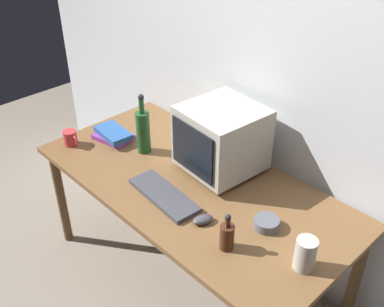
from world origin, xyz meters
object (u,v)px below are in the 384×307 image
at_px(crt_monitor, 222,139).
at_px(mug, 70,138).
at_px(keyboard, 164,195).
at_px(bottle_tall, 143,130).
at_px(computer_mouse, 203,220).
at_px(bottle_short, 227,236).
at_px(book_stack, 113,135).
at_px(cd_spindle, 266,223).
at_px(metal_canister, 305,254).

bearing_deg(crt_monitor, mug, -149.82).
bearing_deg(mug, keyboard, 5.52).
height_order(bottle_tall, mug, bottle_tall).
bearing_deg(computer_mouse, bottle_short, 7.55).
bearing_deg(book_stack, keyboard, -12.87).
bearing_deg(keyboard, bottle_short, 0.99).
relative_size(crt_monitor, keyboard, 0.99).
relative_size(keyboard, computer_mouse, 4.20).
distance_m(keyboard, bottle_tall, 0.46).
distance_m(computer_mouse, cd_spindle, 0.29).
relative_size(bottle_short, cd_spindle, 1.56).
relative_size(mug, metal_canister, 0.80).
height_order(bottle_tall, book_stack, bottle_tall).
distance_m(bottle_short, book_stack, 1.10).
height_order(keyboard, bottle_short, bottle_short).
xyz_separation_m(book_stack, metal_canister, (1.38, -0.03, 0.04)).
xyz_separation_m(computer_mouse, metal_canister, (0.48, 0.11, 0.06)).
bearing_deg(book_stack, metal_canister, -1.14).
distance_m(bottle_short, mug, 1.21).
xyz_separation_m(crt_monitor, bottle_short, (0.43, -0.41, -0.12)).
xyz_separation_m(bottle_short, metal_canister, (0.30, 0.15, 0.01)).
xyz_separation_m(crt_monitor, metal_canister, (0.73, -0.27, -0.12)).
bearing_deg(bottle_short, book_stack, 170.83).
relative_size(book_stack, metal_canister, 1.67).
distance_m(book_stack, cd_spindle, 1.12).
bearing_deg(computer_mouse, crt_monitor, 142.11).
distance_m(crt_monitor, metal_canister, 0.78).
bearing_deg(book_stack, bottle_tall, 12.80).
distance_m(crt_monitor, book_stack, 0.72).
relative_size(keyboard, cd_spindle, 3.50).
bearing_deg(computer_mouse, metal_canister, 32.02).
bearing_deg(bottle_tall, crt_monitor, 23.44).
height_order(computer_mouse, cd_spindle, cd_spindle).
relative_size(keyboard, metal_canister, 2.80).
relative_size(cd_spindle, metal_canister, 0.80).
bearing_deg(book_stack, computer_mouse, -8.63).
height_order(bottle_short, cd_spindle, bottle_short).
bearing_deg(crt_monitor, computer_mouse, -57.21).
relative_size(crt_monitor, mug, 3.47).
xyz_separation_m(book_stack, cd_spindle, (1.12, 0.05, -0.01)).
relative_size(crt_monitor, bottle_tall, 1.15).
distance_m(crt_monitor, computer_mouse, 0.48).
relative_size(crt_monitor, metal_canister, 2.77).
bearing_deg(cd_spindle, bottle_tall, -179.92).
relative_size(keyboard, mug, 3.50).
distance_m(keyboard, book_stack, 0.65).
distance_m(cd_spindle, metal_canister, 0.28).
relative_size(computer_mouse, mug, 0.83).
bearing_deg(bottle_tall, keyboard, -26.10).
distance_m(bottle_tall, book_stack, 0.26).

